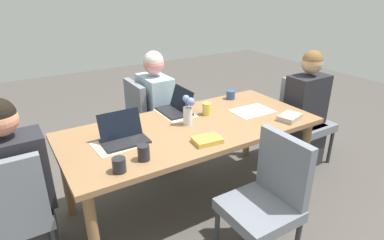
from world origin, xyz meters
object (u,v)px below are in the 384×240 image
object	(u,v)px
person_head_right_left_mid	(20,198)
laptop_near_left_far	(176,108)
coffee_mug_near_right	(231,95)
book_red_cover	(207,140)
chair_head_right_left_mid	(11,211)
coffee_mug_centre_right	(144,153)
chair_far_right_near	(268,195)
book_blue_cover	(290,117)
dining_table	(192,134)
person_near_left_far	(156,117)
coffee_mug_centre_left	(207,109)
chair_head_left_left_near	(302,115)
coffee_mug_near_left	(119,165)
laptop_head_right_left_mid	(124,136)
chair_near_left_far	(147,119)
flower_vase	(188,110)
person_head_left_left_near	(304,116)

from	to	relation	value
person_head_right_left_mid	laptop_near_left_far	size ratio (longest dim) A/B	3.73
coffee_mug_near_right	book_red_cover	xyz separation A→B (m)	(0.72, 0.65, -0.02)
chair_head_right_left_mid	coffee_mug_centre_right	world-z (taller)	chair_head_right_left_mid
chair_far_right_near	book_blue_cover	distance (m)	0.85
coffee_mug_centre_right	dining_table	bearing A→B (deg)	-151.79
person_head_right_left_mid	person_near_left_far	distance (m)	1.52
dining_table	person_head_right_left_mid	size ratio (longest dim) A/B	1.72
coffee_mug_centre_left	chair_head_left_left_near	bearing A→B (deg)	175.50
person_head_right_left_mid	coffee_mug_near_left	world-z (taller)	person_head_right_left_mid
coffee_mug_centre_left	laptop_head_right_left_mid	bearing A→B (deg)	7.92
coffee_mug_centre_right	coffee_mug_near_right	bearing A→B (deg)	-152.07
person_near_left_far	chair_near_left_far	bearing A→B (deg)	-38.76
person_near_left_far	chair_head_right_left_mid	bearing A→B (deg)	30.82
coffee_mug_centre_right	book_red_cover	bearing A→B (deg)	178.78
coffee_mug_near_left	coffee_mug_near_right	bearing A→B (deg)	-153.56
chair_head_right_left_mid	chair_near_left_far	world-z (taller)	same
chair_near_left_far	book_blue_cover	bearing A→B (deg)	125.60
chair_near_left_far	coffee_mug_near_left	size ratio (longest dim) A/B	9.74
dining_table	coffee_mug_centre_left	distance (m)	0.30
coffee_mug_centre_left	coffee_mug_near_right	bearing A→B (deg)	-153.42
person_near_left_far	coffee_mug_near_left	distance (m)	1.35
person_near_left_far	flower_vase	bearing A→B (deg)	86.32
person_head_right_left_mid	laptop_near_left_far	distance (m)	1.39
chair_far_right_near	coffee_mug_near_right	world-z (taller)	chair_far_right_near
person_head_left_left_near	chair_far_right_near	size ratio (longest dim) A/B	1.33
dining_table	person_near_left_far	size ratio (longest dim) A/B	1.72
coffee_mug_centre_right	book_blue_cover	size ratio (longest dim) A/B	0.52
dining_table	coffee_mug_centre_left	bearing A→B (deg)	-150.32
chair_head_right_left_mid	coffee_mug_centre_left	xyz separation A→B (m)	(-1.58, -0.21, 0.28)
chair_head_right_left_mid	coffee_mug_centre_right	distance (m)	0.87
person_head_right_left_mid	laptop_head_right_left_mid	bearing A→B (deg)	-177.76
person_head_left_left_near	chair_far_right_near	xyz separation A→B (m)	(1.23, 0.76, -0.03)
person_head_left_left_near	coffee_mug_near_left	size ratio (longest dim) A/B	12.93
dining_table	coffee_mug_centre_right	bearing A→B (deg)	28.21
chair_head_left_left_near	person_near_left_far	world-z (taller)	person_near_left_far
chair_near_left_far	chair_far_right_near	distance (m)	1.60
flower_vase	book_red_cover	size ratio (longest dim) A/B	1.27
chair_far_right_near	laptop_head_right_left_mid	size ratio (longest dim) A/B	2.81
coffee_mug_near_left	coffee_mug_centre_right	world-z (taller)	coffee_mug_centre_right
person_head_right_left_mid	coffee_mug_near_right	xyz separation A→B (m)	(-1.95, -0.35, 0.24)
person_near_left_far	laptop_head_right_left_mid	distance (m)	0.97
laptop_head_right_left_mid	coffee_mug_centre_left	distance (m)	0.81
chair_head_right_left_mid	person_near_left_far	world-z (taller)	person_near_left_far
laptop_near_left_far	coffee_mug_centre_right	size ratio (longest dim) A/B	3.06
chair_near_left_far	book_red_cover	bearing A→B (deg)	89.05
person_head_left_left_near	book_red_cover	xyz separation A→B (m)	(1.39, 0.27, 0.21)
chair_near_left_far	chair_far_right_near	world-z (taller)	same
dining_table	laptop_near_left_far	distance (m)	0.35
laptop_head_right_left_mid	book_blue_cover	distance (m)	1.38
person_near_left_far	coffee_mug_centre_left	world-z (taller)	person_near_left_far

